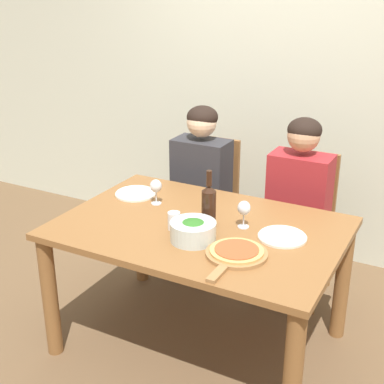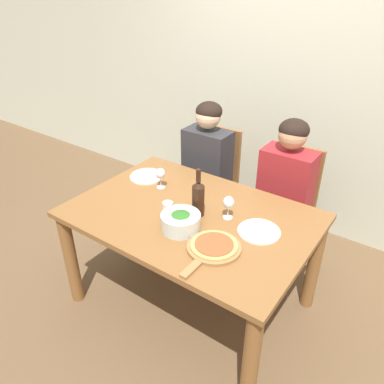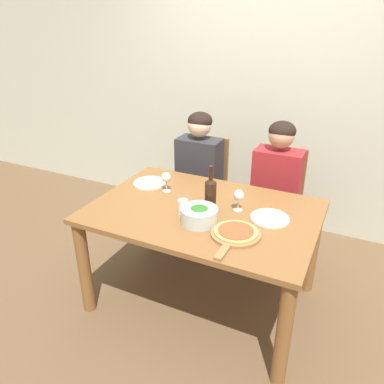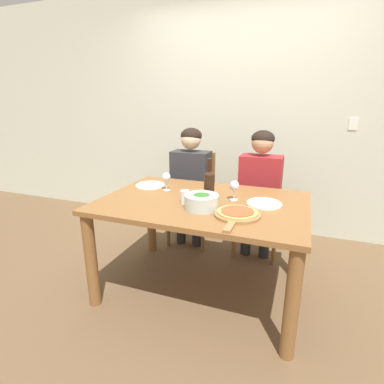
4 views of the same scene
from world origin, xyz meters
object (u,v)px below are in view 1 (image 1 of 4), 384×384
water_tumbler (174,221)px  broccoli_bowl (193,231)px  chair_left (207,201)px  chair_right (301,220)px  person_man (298,194)px  pizza_on_board (236,253)px  person_woman (200,176)px  wine_glass_right (244,209)px  wine_glass_left (156,187)px  wine_bottle (209,205)px  dinner_plate_right (282,236)px  dinner_plate_left (136,193)px

water_tumbler → broccoli_bowl: bearing=-23.8°
chair_left → broccoli_bowl: bearing=-67.3°
chair_right → chair_left: bearing=180.0°
person_man → pizza_on_board: 0.98m
person_woman → water_tumbler: 0.91m
person_woman → wine_glass_right: person_woman is taller
chair_right → wine_glass_left: 1.06m
person_man → wine_bottle: (-0.26, -0.74, 0.15)m
wine_bottle → water_tumbler: 0.20m
dinner_plate_right → wine_glass_left: bearing=174.2°
dinner_plate_right → wine_glass_right: 0.25m
broccoli_bowl → wine_glass_left: size_ratio=1.55×
wine_bottle → dinner_plate_right: (0.40, 0.05, -0.11)m
wine_bottle → dinner_plate_left: 0.64m
dinner_plate_left → wine_glass_left: bearing=-18.2°
wine_glass_right → chair_right: bearing=83.1°
chair_left → person_woman: 0.26m
chair_left → chair_right: (0.70, 0.00, 0.00)m
dinner_plate_right → wine_glass_left: (-0.80, 0.08, 0.10)m
dinner_plate_left → chair_left: bearing=76.3°
wine_bottle → water_tumbler: wine_bottle is taller
wine_bottle → pizza_on_board: (0.26, -0.24, -0.11)m
chair_left → wine_glass_left: 0.81m
person_man → wine_bottle: size_ratio=3.86×
chair_right → person_woman: 0.74m
chair_left → wine_bottle: 1.03m
person_man → broccoli_bowl: person_man is taller
chair_left → wine_glass_left: chair_left is taller
wine_glass_left → chair_left: bearing=91.9°
chair_right → person_woman: size_ratio=0.78×
chair_left → person_man: (0.70, -0.12, 0.23)m
dinner_plate_left → person_man: bearing=32.7°
wine_bottle → dinner_plate_left: wine_bottle is taller
person_man → wine_bottle: bearing=-109.6°
chair_left → wine_bottle: wine_bottle is taller
broccoli_bowl → water_tumbler: broccoli_bowl is taller
dinner_plate_left → wine_glass_left: (0.19, -0.06, 0.10)m
chair_right → wine_bottle: wine_bottle is taller
person_woman → broccoli_bowl: bearing=-64.9°
dinner_plate_right → pizza_on_board: size_ratio=0.57×
dinner_plate_left → wine_glass_left: size_ratio=1.66×
wine_bottle → dinner_plate_right: wine_bottle is taller
person_woman → dinner_plate_left: (-0.16, -0.55, 0.04)m
chair_right → wine_glass_right: 0.87m
broccoli_bowl → wine_glass_left: 0.52m
broccoli_bowl → pizza_on_board: size_ratio=0.53×
dinner_plate_right → water_tumbler: (-0.54, -0.17, 0.04)m
chair_right → water_tumbler: size_ratio=9.86×
chair_left → dinner_plate_right: (0.83, -0.81, 0.27)m
chair_left → chair_right: same height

